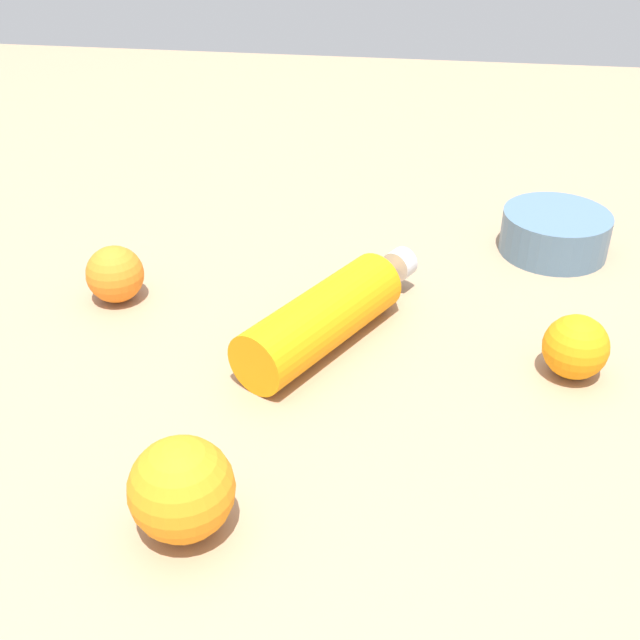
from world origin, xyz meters
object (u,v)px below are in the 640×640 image
at_px(orange_0, 115,274).
at_px(ceramic_bowl, 555,233).
at_px(orange_1, 182,489).
at_px(water_bottle, 333,311).
at_px(orange_2, 576,347).

height_order(orange_0, ceramic_bowl, orange_0).
distance_m(orange_1, ceramic_bowl, 0.62).
height_order(water_bottle, orange_1, orange_1).
bearing_deg(water_bottle, ceramic_bowl, -17.68).
relative_size(orange_1, ceramic_bowl, 0.62).
bearing_deg(ceramic_bowl, orange_0, 110.43).
bearing_deg(orange_1, ceramic_bowl, -32.95).
bearing_deg(orange_1, orange_0, 28.25).
bearing_deg(orange_0, orange_1, -151.75).
bearing_deg(orange_2, orange_1, 127.59).
xyz_separation_m(water_bottle, ceramic_bowl, (0.24, -0.26, -0.01)).
relative_size(orange_2, ceramic_bowl, 0.48).
xyz_separation_m(orange_2, ceramic_bowl, (0.27, -0.01, -0.01)).
bearing_deg(orange_0, orange_2, -98.54).
relative_size(water_bottle, ceramic_bowl, 1.90).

